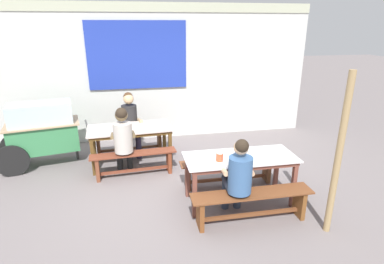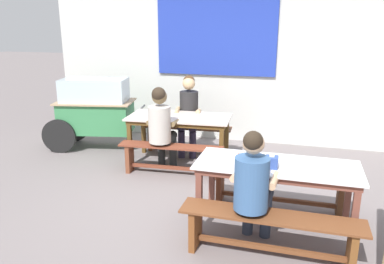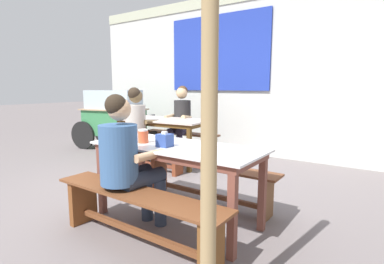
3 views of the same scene
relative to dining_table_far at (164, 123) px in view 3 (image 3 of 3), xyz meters
The scene contains 15 objects.
ground_plane 1.55m from the dining_table_far, 61.63° to the right, with size 40.00×40.00×0.00m, color slate.
backdrop_wall 1.82m from the dining_table_far, 65.57° to the left, with size 7.04×0.23×2.99m.
dining_table_far is the anchor object (origin of this frame).
dining_table_near 2.29m from the dining_table_far, 47.11° to the right, with size 1.63×0.70×0.74m.
bench_far_back 0.64m from the dining_table_far, 93.86° to the left, with size 1.49×0.38×0.44m.
bench_far_front 0.64m from the dining_table_far, 86.14° to the right, with size 1.50×0.35×0.44m.
bench_near_back 1.98m from the dining_table_far, 36.40° to the right, with size 1.61×0.28×0.44m.
bench_near_front 2.72m from the dining_table_far, 54.79° to the right, with size 1.65×0.32×0.44m.
food_cart 1.65m from the dining_table_far, 169.21° to the left, with size 1.72×0.97×1.20m.
person_left_back_turned 0.49m from the dining_table_far, 104.72° to the right, with size 0.44×0.55×1.26m.
person_center_facing 0.47m from the dining_table_far, 88.79° to the left, with size 0.46×0.52×1.29m.
person_near_front 2.53m from the dining_table_far, 57.00° to the right, with size 0.44×0.59×1.21m.
tissue_box 2.35m from the dining_table_far, 49.79° to the right, with size 0.12×0.12×0.14m.
condiment_jar 2.15m from the dining_table_far, 55.25° to the right, with size 0.10×0.10×0.13m.
wooden_support_post 3.59m from the dining_table_far, 46.38° to the right, with size 0.08×0.08×2.08m, color #A08357.
Camera 3 is at (2.55, -2.59, 1.27)m, focal length 28.03 mm.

